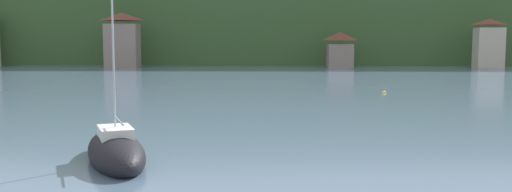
{
  "coord_description": "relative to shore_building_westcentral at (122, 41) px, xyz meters",
  "views": [
    {
      "loc": [
        0.54,
        29.86,
        4.94
      ],
      "look_at": [
        0.0,
        50.77,
        2.76
      ],
      "focal_mm": 38.94,
      "sensor_mm": 36.0,
      "label": 1
    }
  ],
  "objects": [
    {
      "name": "wooded_hillside",
      "position": [
        11.3,
        50.11,
        3.22
      ],
      "size": [
        352.0,
        75.37,
        50.86
      ],
      "color": "#38562D",
      "rests_on": "ground_plane"
    },
    {
      "name": "shore_building_eastcentral",
      "position": [
        61.97,
        -0.42,
        -0.52
      ],
      "size": [
        4.63,
        3.18,
        8.24
      ],
      "color": "#BCB29E",
      "rests_on": "ground_plane"
    },
    {
      "name": "mooring_buoy_near",
      "position": [
        35.69,
        -44.22,
        -4.53
      ],
      "size": [
        0.4,
        0.4,
        0.4
      ],
      "primitive_type": "sphere",
      "color": "yellow",
      "rests_on": "ground_plane"
    },
    {
      "name": "sailboat_mid_4",
      "position": [
        19.15,
        -72.98,
        -4.1
      ],
      "size": [
        4.45,
        6.75,
        9.78
      ],
      "rotation": [
        0.0,
        0.0,
        1.97
      ],
      "color": "black",
      "rests_on": "ground_plane"
    },
    {
      "name": "shore_building_westcentral",
      "position": [
        0.0,
        0.0,
        0.0
      ],
      "size": [
        5.78,
        4.06,
        9.32
      ],
      "color": "gray",
      "rests_on": "ground_plane"
    },
    {
      "name": "shore_building_central",
      "position": [
        37.18,
        0.25,
        -1.57
      ],
      "size": [
        4.37,
        4.59,
        6.08
      ],
      "color": "gray",
      "rests_on": "ground_plane"
    }
  ]
}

